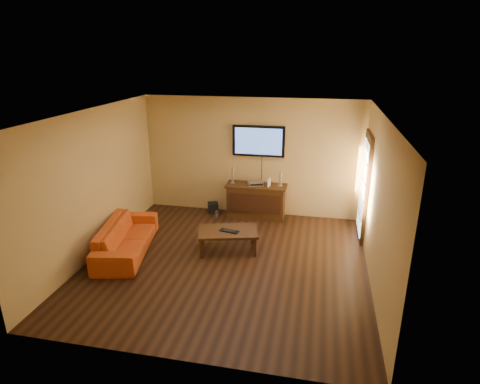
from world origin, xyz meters
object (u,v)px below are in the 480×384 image
(coffee_table, at_px, (228,233))
(speaker_left, at_px, (233,176))
(sofa, at_px, (126,233))
(media_console, at_px, (256,201))
(game_console, at_px, (269,182))
(subwoofer, at_px, (213,207))
(speaker_right, at_px, (281,179))
(bottle, at_px, (217,215))
(av_receiver, at_px, (256,183))
(television, at_px, (259,141))
(keyboard, at_px, (229,231))

(coffee_table, bearing_deg, speaker_left, 99.74)
(sofa, xyz_separation_m, speaker_left, (1.58, 2.23, 0.56))
(media_console, xyz_separation_m, game_console, (0.29, -0.03, 0.48))
(game_console, height_order, subwoofer, game_console)
(speaker_right, height_order, bottle, speaker_right)
(speaker_left, bearing_deg, av_receiver, -3.16)
(coffee_table, relative_size, av_receiver, 3.77)
(speaker_left, relative_size, av_receiver, 1.17)
(av_receiver, distance_m, bottle, 1.15)
(bottle, bearing_deg, television, 31.84)
(television, relative_size, coffee_table, 0.94)
(media_console, xyz_separation_m, sofa, (-2.14, -2.19, 0.00))
(media_console, relative_size, sofa, 0.68)
(media_console, distance_m, av_receiver, 0.42)
(media_console, bearing_deg, coffee_table, -98.13)
(game_console, bearing_deg, subwoofer, -174.55)
(speaker_left, bearing_deg, subwoofer, 175.32)
(subwoofer, bearing_deg, television, -14.38)
(television, relative_size, speaker_left, 3.03)
(television, height_order, keyboard, television)
(speaker_right, xyz_separation_m, subwoofer, (-1.60, 0.04, -0.82))
(speaker_right, xyz_separation_m, bottle, (-1.40, -0.35, -0.83))
(television, relative_size, bottle, 5.42)
(subwoofer, height_order, keyboard, keyboard)
(bottle, bearing_deg, speaker_right, 14.18)
(coffee_table, distance_m, keyboard, 0.08)
(sofa, distance_m, speaker_right, 3.53)
(speaker_right, relative_size, game_console, 1.74)
(coffee_table, height_order, bottle, coffee_table)
(sofa, distance_m, game_console, 3.29)
(speaker_left, xyz_separation_m, keyboard, (0.34, -1.83, -0.52))
(speaker_left, relative_size, game_console, 1.96)
(sofa, height_order, game_console, game_console)
(television, height_order, speaker_left, television)
(speaker_left, distance_m, av_receiver, 0.56)
(av_receiver, height_order, bottle, av_receiver)
(game_console, xyz_separation_m, bottle, (-1.15, -0.28, -0.77))
(keyboard, bearing_deg, game_console, 73.98)
(coffee_table, height_order, keyboard, keyboard)
(sofa, bearing_deg, subwoofer, -36.76)
(speaker_right, relative_size, subwoofer, 1.49)
(av_receiver, bearing_deg, sofa, -153.76)
(keyboard, bearing_deg, media_console, 83.18)
(av_receiver, relative_size, bottle, 1.53)
(bottle, relative_size, keyboard, 0.57)
(coffee_table, xyz_separation_m, sofa, (-1.89, -0.43, 0.02))
(media_console, xyz_separation_m, bottle, (-0.86, -0.31, -0.29))
(keyboard, bearing_deg, sofa, -168.50)
(speaker_right, relative_size, av_receiver, 1.03)
(coffee_table, xyz_separation_m, speaker_right, (0.79, 1.80, 0.56))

